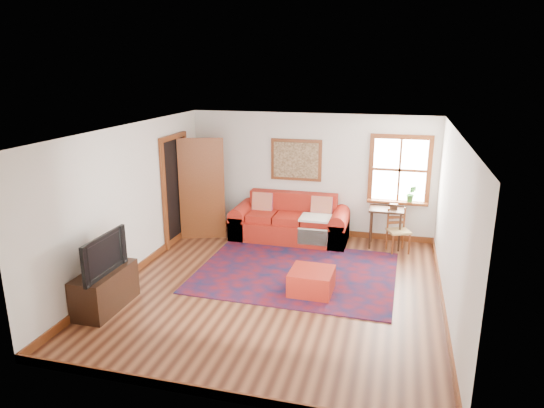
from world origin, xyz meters
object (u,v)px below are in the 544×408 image
(side_table, at_px, (386,215))
(red_ottoman, at_px, (312,281))
(ladder_back_chair, at_px, (398,229))
(red_leather_sofa, at_px, (290,224))
(media_cabinet, at_px, (105,289))

(side_table, bearing_deg, red_ottoman, -113.42)
(ladder_back_chair, bearing_deg, red_leather_sofa, 175.86)
(red_leather_sofa, height_order, side_table, red_leather_sofa)
(media_cabinet, bearing_deg, red_ottoman, 24.01)
(side_table, relative_size, ladder_back_chair, 0.94)
(red_ottoman, bearing_deg, side_table, 67.68)
(side_table, bearing_deg, ladder_back_chair, -38.55)
(side_table, distance_m, media_cabinet, 5.24)
(red_ottoman, distance_m, media_cabinet, 3.06)
(ladder_back_chair, bearing_deg, side_table, 141.45)
(red_leather_sofa, distance_m, ladder_back_chair, 2.11)
(red_ottoman, bearing_deg, media_cabinet, -154.90)
(ladder_back_chair, relative_size, media_cabinet, 0.77)
(red_ottoman, xyz_separation_m, side_table, (1.02, 2.34, 0.46))
(red_leather_sofa, xyz_separation_m, red_ottoman, (0.86, -2.31, -0.11))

